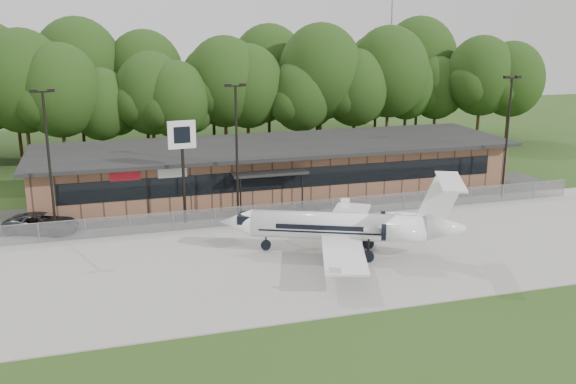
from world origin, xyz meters
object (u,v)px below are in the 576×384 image
object	(u,v)px
suv	(42,223)
pole_sign	(182,146)
terminal	(276,167)
business_jet	(347,227)

from	to	relation	value
suv	pole_sign	xyz separation A→B (m)	(10.01, -0.64, 5.15)
suv	pole_sign	world-z (taller)	pole_sign
pole_sign	terminal	bearing A→B (deg)	34.16
business_jet	pole_sign	world-z (taller)	pole_sign
terminal	suv	distance (m)	20.08
terminal	pole_sign	xyz separation A→B (m)	(-8.94, -7.14, 3.69)
terminal	business_jet	bearing A→B (deg)	-89.87
terminal	pole_sign	size ratio (longest dim) A/B	5.34
suv	pole_sign	bearing A→B (deg)	-70.95
terminal	pole_sign	distance (m)	12.02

